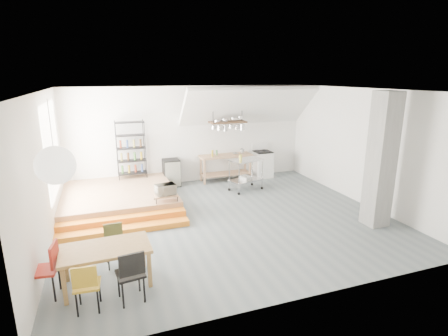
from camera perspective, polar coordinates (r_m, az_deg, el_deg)
name	(u,v)px	position (r m, az deg, el deg)	size (l,w,h in m)	color
floor	(227,219)	(8.97, 0.45, -8.27)	(8.00, 8.00, 0.00)	slate
wall_back	(191,135)	(11.75, -5.39, 5.39)	(8.00, 0.04, 3.20)	silver
wall_left	(44,172)	(8.07, -27.29, -0.62)	(0.04, 7.00, 3.20)	silver
wall_right	(361,147)	(10.50, 21.49, 3.28)	(0.04, 7.00, 3.20)	silver
ceiling	(227,90)	(8.25, 0.50, 12.62)	(8.00, 7.00, 0.02)	white
slope_ceiling	(248,106)	(11.65, 3.99, 10.05)	(4.40, 1.80, 0.15)	white
window_pane	(52,149)	(9.48, -26.22, 2.85)	(0.02, 2.50, 2.20)	white
platform	(119,197)	(10.30, -16.72, -4.60)	(3.00, 3.00, 0.40)	#A27751
step_lower	(125,229)	(8.54, -15.88, -9.63)	(3.00, 0.35, 0.13)	orange
step_upper	(124,221)	(8.83, -16.08, -8.33)	(3.00, 0.35, 0.27)	orange
concrete_column	(381,160)	(8.96, 24.28, 1.13)	(0.50, 0.50, 3.20)	slate
kitchen_counter	(226,163)	(11.94, 0.26, 0.83)	(1.80, 0.60, 0.91)	#A27751
stove	(262,164)	(12.51, 6.29, 0.71)	(0.60, 0.60, 1.18)	white
pot_rack	(229,124)	(11.48, 0.78, 7.13)	(1.20, 0.50, 1.43)	#42291A
wire_shelving	(131,149)	(11.20, -14.95, 3.05)	(0.88, 0.38, 1.80)	black
microwave_shelf	(166,195)	(9.12, -9.50, -4.41)	(0.60, 0.40, 0.16)	#A27751
paper_lantern	(55,165)	(5.91, -25.81, 0.41)	(0.60, 0.60, 0.60)	white
dining_table	(106,251)	(6.43, -18.75, -12.77)	(1.51, 0.89, 0.70)	olive
chair_mustard	(86,283)	(5.92, -21.57, -17.11)	(0.41, 0.41, 0.83)	#B78D1F
chair_black	(131,272)	(5.90, -14.93, -16.05)	(0.47, 0.47, 0.91)	black
chair_olive	(114,241)	(7.10, -17.48, -11.29)	(0.38, 0.38, 0.80)	brown
chair_red	(48,266)	(6.50, -26.80, -14.04)	(0.48, 0.48, 0.93)	#A82218
rolling_cart	(246,170)	(10.95, 3.61, -0.37)	(1.13, 0.82, 1.00)	silver
mini_fridge	(171,173)	(11.56, -8.57, -0.75)	(0.52, 0.52, 0.89)	black
microwave	(165,190)	(9.07, -9.54, -3.48)	(0.49, 0.33, 0.27)	beige
bowl	(236,154)	(11.94, 1.90, 2.35)	(0.20, 0.20, 0.05)	silver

